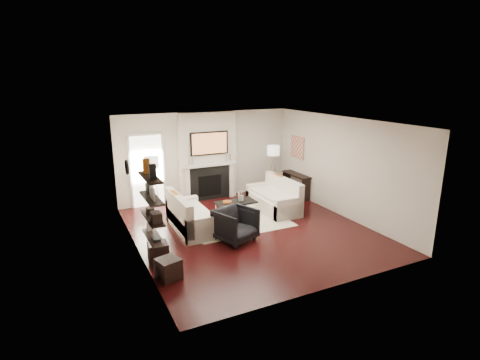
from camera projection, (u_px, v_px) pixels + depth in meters
name	position (u px, v px, depth m)	size (l,w,h in m)	color
room_envelope	(251.00, 178.00, 8.99)	(6.00, 6.00, 6.00)	black
chimney_breast	(208.00, 156.00, 11.48)	(1.80, 0.25, 2.70)	silver
fireplace_surround	(210.00, 183.00, 11.58)	(1.30, 0.02, 1.04)	black
firebox	(210.00, 186.00, 11.60)	(0.75, 0.02, 0.65)	black
mantel_pilaster_l	(188.00, 186.00, 11.25)	(0.12, 0.08, 1.10)	white
mantel_pilaster_r	(231.00, 180.00, 11.85)	(0.12, 0.08, 1.10)	white
mantel_shelf	(210.00, 165.00, 11.38)	(1.70, 0.18, 0.07)	white
tv_body	(209.00, 143.00, 11.23)	(1.20, 0.06, 0.70)	black
tv_screen	(210.00, 143.00, 11.21)	(1.10, 0.01, 0.62)	#BF723F
candlestick_l_tall	(193.00, 161.00, 11.11)	(0.04, 0.04, 0.30)	silver
candlestick_l_short	(188.00, 162.00, 11.07)	(0.04, 0.04, 0.24)	silver
candlestick_r_tall	(226.00, 157.00, 11.58)	(0.04, 0.04, 0.30)	silver
candlestick_r_short	(230.00, 158.00, 11.64)	(0.04, 0.04, 0.24)	silver
hallway_panel	(147.00, 171.00, 10.87)	(0.90, 0.02, 2.10)	white
door_trim_l	(130.00, 173.00, 10.65)	(0.06, 0.06, 2.16)	white
door_trim_r	(164.00, 170.00, 11.06)	(0.06, 0.06, 2.16)	white
door_trim_top	(145.00, 134.00, 10.57)	(1.02, 0.06, 0.06)	white
rug	(236.00, 221.00, 9.92)	(2.60, 2.00, 0.01)	beige
loveseat_left_base	(192.00, 221.00, 9.33)	(0.85, 1.80, 0.42)	white
loveseat_left_back	(179.00, 212.00, 9.11)	(0.18, 1.80, 0.80)	white
loveseat_left_arm_n	(204.00, 229.00, 8.61)	(0.85, 0.18, 0.60)	white
loveseat_left_arm_s	(182.00, 208.00, 10.01)	(0.85, 0.18, 0.60)	white
loveseat_left_cushion	(194.00, 211.00, 9.29)	(0.63, 1.44, 0.10)	white
pillow_left_orange	(175.00, 200.00, 9.32)	(0.10, 0.42, 0.42)	#9E5313
pillow_left_charcoal	(182.00, 208.00, 8.80)	(0.10, 0.40, 0.40)	black
loveseat_right_base	(273.00, 203.00, 10.71)	(0.85, 1.80, 0.42)	white
loveseat_right_back	(283.00, 191.00, 10.77)	(0.18, 1.80, 0.80)	white
loveseat_right_arm_n	(289.00, 209.00, 9.98)	(0.85, 0.18, 0.60)	white
loveseat_right_arm_s	(260.00, 193.00, 11.39)	(0.85, 0.18, 0.60)	white
loveseat_right_cushion	(272.00, 195.00, 10.62)	(0.63, 1.44, 0.10)	white
pillow_right_orange	(278.00, 182.00, 10.98)	(0.10, 0.42, 0.42)	#9E5313
pillow_right_charcoal	(289.00, 187.00, 10.46)	(0.10, 0.40, 0.40)	black
coffee_table	(236.00, 202.00, 10.18)	(1.10, 0.55, 0.04)	black
coffee_leg_nw	(222.00, 215.00, 9.83)	(0.02, 0.02, 0.38)	silver
coffee_leg_ne	(256.00, 209.00, 10.26)	(0.02, 0.02, 0.38)	silver
coffee_leg_sw	(216.00, 210.00, 10.22)	(0.02, 0.02, 0.38)	silver
coffee_leg_se	(248.00, 205.00, 10.64)	(0.02, 0.02, 0.38)	silver
hurricane_glass	(241.00, 196.00, 10.20)	(0.14, 0.14, 0.25)	white
hurricane_candle	(241.00, 198.00, 10.22)	(0.10, 0.10, 0.16)	white
copper_bowl	(227.00, 202.00, 10.06)	(0.26, 0.26, 0.04)	#CC6822
armchair	(235.00, 223.00, 8.65)	(0.82, 0.77, 0.85)	black
lamp_left_post	(153.00, 192.00, 10.44)	(0.02, 0.02, 1.20)	silver
lamp_left_shade	(151.00, 162.00, 10.22)	(0.40, 0.40, 0.30)	white
lamp_left_leg_a	(157.00, 191.00, 10.49)	(0.02, 0.02, 1.25)	silver
lamp_left_leg_b	(150.00, 191.00, 10.50)	(0.02, 0.02, 1.25)	silver
lamp_left_leg_c	(152.00, 193.00, 10.34)	(0.02, 0.02, 1.25)	silver
lamp_right_post	(273.00, 176.00, 12.12)	(0.02, 0.02, 1.20)	silver
lamp_right_shade	(273.00, 150.00, 11.90)	(0.40, 0.40, 0.30)	white
lamp_right_leg_a	(276.00, 176.00, 12.17)	(0.02, 0.02, 1.25)	silver
lamp_right_leg_b	(270.00, 176.00, 12.18)	(0.02, 0.02, 1.25)	silver
lamp_right_leg_c	(273.00, 177.00, 12.01)	(0.02, 0.02, 1.25)	silver
console_top	(296.00, 175.00, 11.81)	(0.35, 1.20, 0.04)	black
console_leg_n	(306.00, 190.00, 11.43)	(0.30, 0.04, 0.71)	black
console_leg_s	(286.00, 182.00, 12.39)	(0.30, 0.04, 0.71)	black
wall_art	(297.00, 147.00, 11.87)	(0.03, 0.70, 0.70)	tan
shelf_bottom	(154.00, 238.00, 7.18)	(0.25, 1.00, 0.04)	black
shelf_lower	(153.00, 218.00, 7.08)	(0.25, 1.00, 0.04)	black
shelf_upper	(151.00, 198.00, 6.98)	(0.25, 1.00, 0.04)	black
shelf_top	(150.00, 177.00, 6.87)	(0.25, 1.00, 0.04)	black
decor_magfile_a	(153.00, 172.00, 6.62)	(0.12, 0.10, 0.28)	black
decor_magfile_b	(146.00, 166.00, 7.06)	(0.12, 0.10, 0.28)	#9E5313
decor_frame_a	(152.00, 193.00, 6.84)	(0.04, 0.30, 0.22)	white
decor_frame_b	(148.00, 189.00, 7.20)	(0.04, 0.22, 0.18)	black
decor_wine_rack	(156.00, 218.00, 6.78)	(0.18, 0.25, 0.20)	black
decor_box_small	(150.00, 211.00, 7.24)	(0.15, 0.12, 0.12)	black
decor_books	(156.00, 239.00, 7.02)	(0.14, 0.20, 0.05)	black
decor_box_tall	(149.00, 226.00, 7.47)	(0.10, 0.10, 0.18)	white
clock_rim	(127.00, 167.00, 8.53)	(0.34, 0.34, 0.04)	black
clock_face	(128.00, 167.00, 8.54)	(0.29, 0.29, 0.01)	white
ottoman_near	(158.00, 252.00, 7.71)	(0.40, 0.40, 0.40)	black
ottoman_far	(169.00, 269.00, 7.03)	(0.40, 0.40, 0.40)	black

